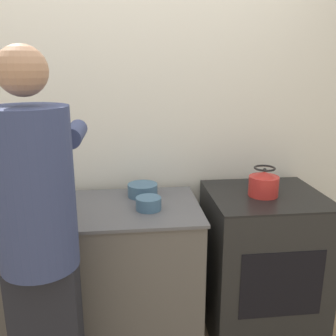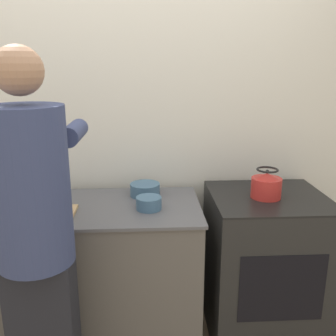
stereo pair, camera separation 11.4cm
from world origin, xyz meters
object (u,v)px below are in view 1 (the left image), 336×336
at_px(cutting_board, 45,215).
at_px(kettle, 264,184).
at_px(bowl_prep, 143,190).
at_px(person, 39,237).
at_px(knife, 43,213).
at_px(oven, 261,262).

relative_size(cutting_board, kettle, 1.77).
bearing_deg(kettle, cutting_board, -176.10).
height_order(kettle, bowl_prep, kettle).
bearing_deg(kettle, person, -157.55).
bearing_deg(knife, oven, 16.95).
xyz_separation_m(cutting_board, kettle, (1.25, 0.09, 0.10)).
xyz_separation_m(oven, person, (-1.23, -0.52, 0.50)).
relative_size(kettle, bowl_prep, 0.95).
xyz_separation_m(oven, knife, (-1.30, -0.11, 0.45)).
height_order(cutting_board, bowl_prep, bowl_prep).
relative_size(oven, knife, 4.00).
height_order(cutting_board, kettle, kettle).
distance_m(oven, cutting_board, 1.36).
height_order(knife, kettle, kettle).
height_order(knife, bowl_prep, bowl_prep).
relative_size(oven, bowl_prep, 4.99).
bearing_deg(person, oven, 22.91).
bearing_deg(person, cutting_board, 98.35).
bearing_deg(cutting_board, kettle, 3.90).
relative_size(person, cutting_board, 5.64).
xyz_separation_m(oven, bowl_prep, (-0.74, 0.16, 0.46)).
bearing_deg(knife, kettle, 15.97).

